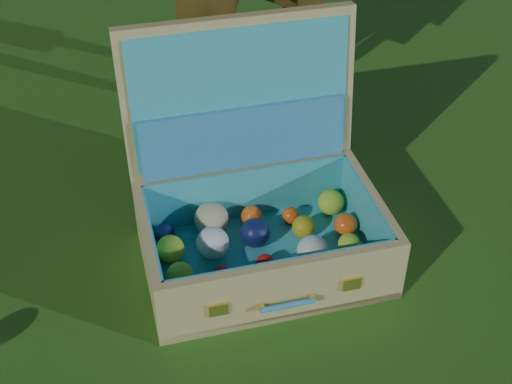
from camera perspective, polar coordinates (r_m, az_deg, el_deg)
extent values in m
plane|color=#215114|center=(1.71, -4.58, -8.46)|extent=(60.00, 60.00, 0.00)
cube|color=tan|center=(1.78, 0.58, -5.61)|extent=(0.58, 0.40, 0.02)
cube|color=tan|center=(1.60, 2.29, -7.99)|extent=(0.58, 0.03, 0.17)
cube|color=tan|center=(1.86, -0.86, -0.17)|extent=(0.58, 0.03, 0.17)
cube|color=tan|center=(1.70, -8.55, -5.33)|extent=(0.03, 0.34, 0.17)
cube|color=tan|center=(1.80, 9.15, -2.26)|extent=(0.03, 0.34, 0.17)
cube|color=teal|center=(1.77, 0.58, -5.29)|extent=(0.54, 0.35, 0.01)
cube|color=teal|center=(1.60, 2.17, -7.39)|extent=(0.53, 0.02, 0.15)
cube|color=teal|center=(1.85, -0.76, -0.17)|extent=(0.53, 0.02, 0.15)
cube|color=teal|center=(1.69, -8.13, -4.99)|extent=(0.01, 0.34, 0.15)
cube|color=teal|center=(1.79, 8.78, -2.07)|extent=(0.01, 0.34, 0.15)
cube|color=tan|center=(1.75, -1.34, 7.92)|extent=(0.58, 0.09, 0.39)
cube|color=teal|center=(1.73, -1.19, 7.67)|extent=(0.53, 0.06, 0.34)
cube|color=teal|center=(1.77, -0.98, 4.37)|extent=(0.52, 0.05, 0.16)
cube|color=#F2C659|center=(1.57, -3.02, -9.37)|extent=(0.04, 0.01, 0.03)
cube|color=#F2C659|center=(1.63, 7.66, -7.30)|extent=(0.04, 0.01, 0.03)
cylinder|color=teal|center=(1.59, 2.57, -9.04)|extent=(0.13, 0.02, 0.01)
cube|color=#F2C659|center=(1.59, 0.47, -9.24)|extent=(0.01, 0.02, 0.01)
cube|color=#F2C659|center=(1.61, 4.47, -8.45)|extent=(0.01, 0.02, 0.01)
sphere|color=silver|center=(1.63, -5.93, -8.87)|extent=(0.05, 0.05, 0.05)
sphere|color=#B3D834|center=(1.64, -2.36, -8.15)|extent=(0.06, 0.06, 0.06)
sphere|color=#B3D834|center=(1.66, 1.51, -7.17)|extent=(0.06, 0.06, 0.06)
sphere|color=#B4A318|center=(1.68, 5.40, -6.49)|extent=(0.07, 0.07, 0.07)
sphere|color=#C1B488|center=(1.72, 9.06, -5.93)|extent=(0.06, 0.06, 0.06)
sphere|color=#B3D834|center=(1.69, -6.12, -6.60)|extent=(0.06, 0.06, 0.06)
sphere|color=red|center=(1.70, -2.77, -6.55)|extent=(0.04, 0.04, 0.04)
sphere|color=red|center=(1.72, 0.74, -5.68)|extent=(0.04, 0.04, 0.04)
sphere|color=silver|center=(1.73, 4.55, -4.70)|extent=(0.08, 0.08, 0.08)
sphere|color=#B3D834|center=(1.78, 7.46, -4.17)|extent=(0.06, 0.06, 0.06)
sphere|color=#B3D834|center=(1.75, -6.88, -4.55)|extent=(0.07, 0.07, 0.07)
sphere|color=silver|center=(1.75, -3.48, -4.10)|extent=(0.08, 0.08, 0.08)
sphere|color=#0D1743|center=(1.78, -0.07, -3.28)|extent=(0.08, 0.08, 0.08)
sphere|color=#B4A318|center=(1.81, 3.82, -2.80)|extent=(0.06, 0.06, 0.06)
sphere|color=#F35714|center=(1.83, 7.17, -2.62)|extent=(0.06, 0.06, 0.06)
sphere|color=#0D1743|center=(1.81, -7.33, -3.35)|extent=(0.05, 0.05, 0.05)
sphere|color=#C1B488|center=(1.81, -3.59, -2.16)|extent=(0.09, 0.09, 0.09)
sphere|color=#F35714|center=(1.84, -0.35, -1.92)|extent=(0.06, 0.06, 0.06)
sphere|color=#F35714|center=(1.86, 2.78, -1.87)|extent=(0.05, 0.05, 0.05)
sphere|color=#B3D834|center=(1.89, 6.02, -0.81)|extent=(0.07, 0.07, 0.07)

